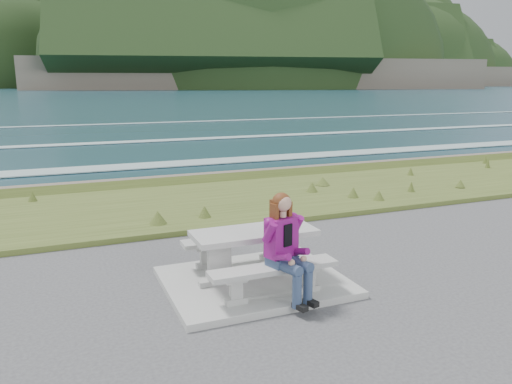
% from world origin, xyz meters
% --- Properties ---
extents(concrete_slab, '(2.60, 2.10, 0.10)m').
position_xyz_m(concrete_slab, '(0.00, 0.00, 0.05)').
color(concrete_slab, '#A3A29D').
rests_on(concrete_slab, ground).
extents(picnic_table, '(1.80, 0.75, 0.75)m').
position_xyz_m(picnic_table, '(0.00, 0.00, 0.68)').
color(picnic_table, '#A3A29D').
rests_on(picnic_table, concrete_slab).
extents(bench_landward, '(1.80, 0.35, 0.45)m').
position_xyz_m(bench_landward, '(0.00, -0.70, 0.45)').
color(bench_landward, '#A3A29D').
rests_on(bench_landward, concrete_slab).
extents(bench_seaward, '(1.80, 0.35, 0.45)m').
position_xyz_m(bench_seaward, '(0.00, 0.70, 0.45)').
color(bench_seaward, '#A3A29D').
rests_on(bench_seaward, concrete_slab).
extents(grass_verge, '(160.00, 4.50, 0.22)m').
position_xyz_m(grass_verge, '(0.00, 5.00, 0.00)').
color(grass_verge, '#40511E').
rests_on(grass_verge, ground).
extents(shore_drop, '(160.00, 0.80, 2.20)m').
position_xyz_m(shore_drop, '(0.00, 7.90, 0.00)').
color(shore_drop, brown).
rests_on(shore_drop, ground).
extents(ocean, '(1600.00, 1600.00, 0.09)m').
position_xyz_m(ocean, '(0.00, 25.09, -1.74)').
color(ocean, '#1B3E4C').
rests_on(ocean, ground).
extents(headland_range, '(729.83, 363.95, 198.50)m').
position_xyz_m(headland_range, '(190.34, 398.32, 9.93)').
color(headland_range, brown).
rests_on(headland_range, ground).
extents(seated_woman, '(0.59, 0.80, 1.44)m').
position_xyz_m(seated_woman, '(0.16, -0.83, 0.63)').
color(seated_woman, '#324C6F').
rests_on(seated_woman, concrete_slab).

